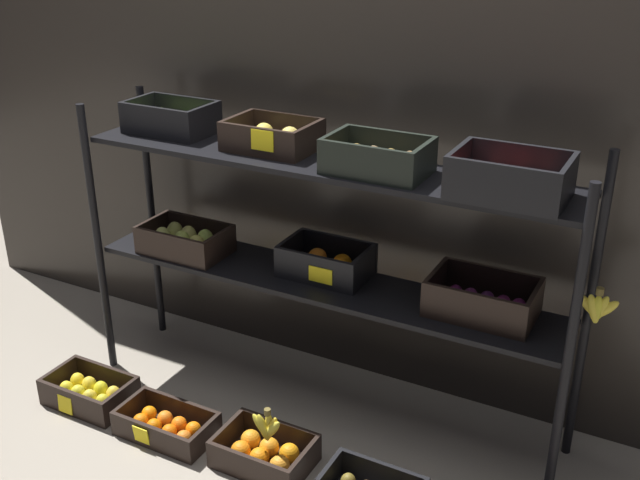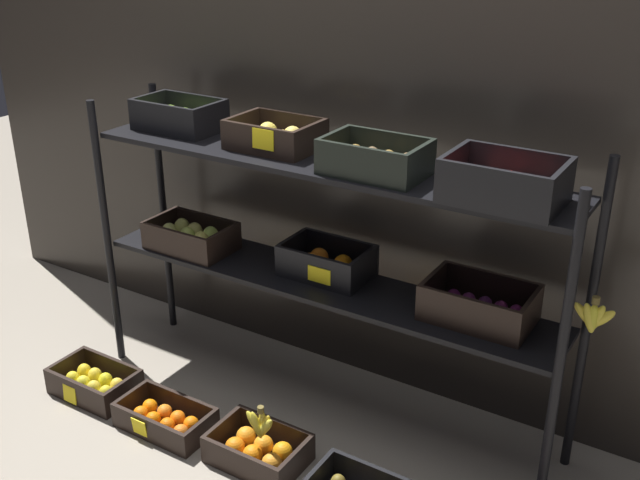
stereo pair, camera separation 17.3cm
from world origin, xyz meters
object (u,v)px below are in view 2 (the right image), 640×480
object	(u,v)px
display_rack	(323,217)
banana_bunch_loose	(261,425)
crate_ground_lemon	(95,384)
crate_ground_tangerine	(165,419)
crate_ground_orange	(258,450)

from	to	relation	value
display_rack	banana_bunch_loose	size ratio (longest dim) A/B	15.11
display_rack	crate_ground_lemon	world-z (taller)	display_rack
display_rack	crate_ground_tangerine	world-z (taller)	display_rack
crate_ground_lemon	crate_ground_orange	distance (m)	0.82
display_rack	crate_ground_orange	bearing A→B (deg)	-93.01
banana_bunch_loose	crate_ground_lemon	bearing A→B (deg)	-178.82
crate_ground_orange	crate_ground_tangerine	bearing A→B (deg)	-174.90
crate_ground_orange	banana_bunch_loose	xyz separation A→B (m)	(0.02, -0.00, 0.12)
crate_ground_lemon	crate_ground_orange	size ratio (longest dim) A/B	1.02
crate_ground_lemon	crate_ground_orange	xyz separation A→B (m)	(0.82, 0.02, -0.00)
display_rack	crate_ground_orange	world-z (taller)	display_rack
crate_ground_tangerine	crate_ground_orange	xyz separation A→B (m)	(0.42, 0.04, 0.01)
crate_ground_lemon	crate_ground_tangerine	bearing A→B (deg)	-2.49
crate_ground_tangerine	banana_bunch_loose	size ratio (longest dim) A/B	2.81
crate_ground_tangerine	banana_bunch_loose	xyz separation A→B (m)	(0.43, 0.03, 0.13)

